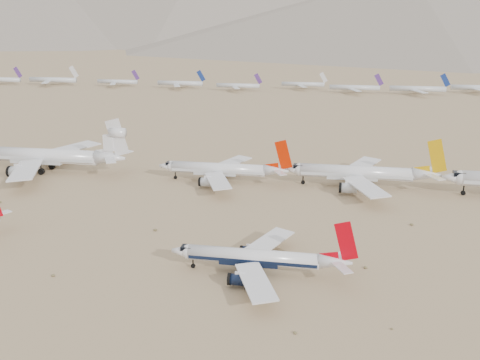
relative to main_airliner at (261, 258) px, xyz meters
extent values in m
plane|color=#987E58|center=(-1.06, 5.26, -3.83)|extent=(7000.00, 7000.00, 0.00)
cylinder|color=silver|center=(-1.78, 0.00, 0.17)|extent=(29.43, 3.48, 3.48)
cube|color=black|center=(-1.78, 0.00, -0.26)|extent=(28.84, 3.53, 0.78)
sphere|color=silver|center=(-16.50, 0.00, 0.17)|extent=(3.48, 3.48, 3.48)
cube|color=black|center=(-17.02, 0.00, 1.13)|extent=(2.43, 2.26, 0.87)
cone|color=silver|center=(16.41, 0.00, 0.43)|extent=(7.36, 3.48, 3.48)
cube|color=silver|center=(0.49, -10.32, -0.44)|extent=(11.36, 17.91, 0.54)
cube|color=silver|center=(17.84, -3.38, 0.87)|extent=(4.67, 6.11, 0.21)
cylinder|color=black|center=(-3.42, -7.23, -2.01)|extent=(4.09, 2.50, 2.50)
cube|color=silver|center=(0.49, 10.32, -0.44)|extent=(11.36, 17.91, 0.54)
cube|color=silver|center=(17.84, 3.38, 0.87)|extent=(4.67, 6.11, 0.21)
cylinder|color=black|center=(-3.42, 7.23, -2.01)|extent=(4.09, 2.50, 2.50)
cube|color=#B4000D|center=(18.45, 0.00, 5.51)|extent=(5.58, 0.28, 9.19)
cylinder|color=black|center=(-15.63, 0.00, -3.31)|extent=(1.04, 0.43, 1.04)
cylinder|color=black|center=(-0.56, -2.43, -3.10)|extent=(1.46, 0.87, 1.46)
cylinder|color=black|center=(-0.56, 2.43, -3.10)|extent=(1.46, 0.87, 1.46)
sphere|color=silver|center=(55.32, 66.27, 1.94)|extent=(5.02, 5.02, 5.02)
cube|color=black|center=(54.57, 66.27, 3.32)|extent=(3.51, 3.26, 1.25)
cylinder|color=black|center=(56.58, 66.27, -3.08)|extent=(1.50, 0.63, 1.50)
cylinder|color=silver|center=(22.26, 68.89, 1.36)|extent=(37.16, 4.52, 4.52)
cube|color=silver|center=(22.26, 68.89, 0.80)|extent=(36.42, 4.58, 1.02)
sphere|color=silver|center=(3.67, 68.89, 1.36)|extent=(4.52, 4.52, 4.52)
cube|color=black|center=(3.00, 68.89, 2.61)|extent=(3.16, 2.94, 1.13)
cone|color=silver|center=(45.22, 68.89, 1.70)|extent=(9.29, 4.52, 4.52)
cube|color=silver|center=(25.12, 55.79, 0.57)|extent=(14.35, 22.62, 0.70)
cube|color=silver|center=(47.03, 64.60, 2.27)|extent=(5.90, 7.71, 0.27)
cylinder|color=silver|center=(20.19, 59.70, -1.46)|extent=(5.16, 3.25, 3.25)
cube|color=silver|center=(25.12, 81.99, 0.57)|extent=(14.35, 22.62, 0.70)
cube|color=silver|center=(47.03, 73.18, 2.27)|extent=(5.90, 7.71, 0.27)
cylinder|color=silver|center=(20.19, 78.09, -1.46)|extent=(5.16, 3.25, 3.25)
cube|color=#D9A00A|center=(47.81, 68.89, 8.14)|extent=(7.04, 0.36, 11.61)
cylinder|color=black|center=(4.80, 68.89, -3.15)|extent=(1.35, 0.56, 1.35)
cylinder|color=black|center=(23.80, 65.73, -2.88)|extent=(1.90, 1.13, 1.90)
cylinder|color=black|center=(23.80, 72.05, -2.88)|extent=(1.90, 1.13, 1.90)
cylinder|color=silver|center=(-24.66, 66.81, 0.82)|extent=(33.08, 4.04, 4.04)
cube|color=silver|center=(-24.66, 66.81, 0.31)|extent=(32.42, 4.10, 0.91)
sphere|color=silver|center=(-41.20, 66.81, 0.82)|extent=(4.04, 4.04, 4.04)
cube|color=black|center=(-41.80, 66.81, 1.93)|extent=(2.83, 2.63, 1.01)
cone|color=silver|center=(-4.22, 66.81, 1.12)|extent=(8.27, 4.04, 4.04)
cube|color=silver|center=(-22.10, 55.14, 0.11)|extent=(12.77, 20.13, 0.62)
cube|color=silver|center=(-2.61, 62.99, 1.63)|extent=(5.25, 6.87, 0.24)
cylinder|color=silver|center=(-26.50, 58.62, -1.71)|extent=(4.59, 2.91, 2.91)
cube|color=silver|center=(-22.10, 78.48, 0.11)|extent=(12.77, 20.13, 0.62)
cube|color=silver|center=(-2.61, 70.63, 1.63)|extent=(5.25, 6.87, 0.24)
cylinder|color=silver|center=(-26.50, 75.01, -1.71)|extent=(4.59, 2.91, 2.91)
cube|color=#C21B00|center=(-1.92, 66.81, 6.86)|extent=(6.27, 0.32, 10.33)
cylinder|color=black|center=(-40.19, 66.81, -3.22)|extent=(1.21, 0.51, 1.21)
cylinder|color=black|center=(-23.28, 63.98, -2.98)|extent=(1.70, 1.01, 1.70)
cylinder|color=black|center=(-23.28, 69.64, -2.98)|extent=(1.70, 1.01, 1.70)
cylinder|color=silver|center=(-91.93, 67.34, 2.29)|extent=(44.43, 5.32, 5.32)
cube|color=silver|center=(-91.93, 67.34, 1.62)|extent=(43.54, 5.40, 1.20)
cone|color=silver|center=(-64.47, 67.34, 2.69)|extent=(11.11, 5.32, 5.32)
cube|color=silver|center=(-88.50, 51.72, 1.36)|extent=(17.16, 27.04, 0.83)
cube|color=silver|center=(-62.31, 62.22, 3.35)|extent=(7.05, 9.22, 0.32)
cylinder|color=silver|center=(-94.40, 56.38, -1.04)|extent=(6.17, 3.83, 3.83)
cube|color=silver|center=(-88.50, 82.95, 1.36)|extent=(17.16, 27.04, 0.83)
cube|color=silver|center=(-62.31, 72.45, 3.35)|extent=(7.05, 9.22, 0.32)
cylinder|color=silver|center=(-94.40, 78.29, -1.04)|extent=(6.17, 3.83, 3.83)
cube|color=silver|center=(-61.38, 67.34, 10.36)|extent=(8.42, 0.43, 13.88)
cylinder|color=silver|center=(-61.08, 67.34, 12.08)|extent=(5.55, 3.45, 3.45)
cylinder|color=black|center=(-90.08, 63.61, -2.71)|extent=(2.23, 1.33, 2.23)
cylinder|color=black|center=(-90.08, 71.06, -2.71)|extent=(2.23, 1.33, 2.23)
cube|color=#502C7C|center=(-249.25, 304.62, 6.84)|extent=(7.61, 0.38, 9.58)
cube|color=silver|center=(-267.22, 314.51, -0.11)|extent=(10.06, 17.58, 0.38)
cylinder|color=silver|center=(-220.82, 309.49, 0.62)|extent=(41.48, 4.10, 4.10)
cube|color=silver|center=(-201.30, 309.49, 7.55)|extent=(8.26, 0.41, 10.41)
cube|color=silver|center=(-220.82, 298.76, 0.01)|extent=(10.93, 19.10, 0.41)
cube|color=silver|center=(-220.82, 320.23, 0.01)|extent=(10.93, 19.10, 0.41)
cylinder|color=silver|center=(-163.63, 309.82, 0.25)|extent=(34.09, 3.37, 3.37)
cube|color=#502C7C|center=(-147.59, 309.82, 5.95)|extent=(6.79, 0.34, 8.55)
cube|color=silver|center=(-163.63, 301.00, -0.25)|extent=(8.98, 15.69, 0.34)
cube|color=silver|center=(-163.63, 318.64, -0.25)|extent=(8.98, 15.69, 0.34)
cylinder|color=silver|center=(-109.46, 307.56, 0.39)|extent=(36.83, 3.64, 3.64)
cube|color=navy|center=(-92.13, 307.56, 6.54)|extent=(7.33, 0.36, 9.24)
cube|color=silver|center=(-109.46, 298.03, -0.16)|extent=(9.70, 16.95, 0.36)
cube|color=silver|center=(-109.46, 317.10, -0.16)|extent=(9.70, 16.95, 0.36)
cylinder|color=silver|center=(-61.42, 302.12, 0.23)|extent=(33.66, 3.33, 3.33)
cube|color=#502C7C|center=(-45.59, 302.12, 5.86)|extent=(6.70, 0.33, 8.44)
cube|color=silver|center=(-61.42, 293.41, -0.27)|extent=(8.87, 15.49, 0.33)
cube|color=silver|center=(-61.42, 310.83, -0.27)|extent=(8.87, 15.49, 0.33)
cylinder|color=silver|center=(-12.44, 320.11, 0.23)|extent=(33.68, 3.33, 3.33)
cube|color=silver|center=(3.41, 320.11, 5.86)|extent=(6.71, 0.33, 8.45)
cube|color=silver|center=(-12.44, 311.39, -0.26)|extent=(8.87, 15.50, 0.33)
cube|color=silver|center=(-12.44, 328.83, -0.26)|extent=(8.87, 15.50, 0.33)
cylinder|color=silver|center=(27.20, 304.76, 0.40)|extent=(37.11, 3.67, 3.67)
cube|color=#502C7C|center=(44.66, 304.76, 6.60)|extent=(7.39, 0.37, 9.31)
cube|color=silver|center=(27.20, 295.16, -0.15)|extent=(9.78, 17.08, 0.37)
cube|color=silver|center=(27.20, 314.37, -0.15)|extent=(9.78, 17.08, 0.37)
cylinder|color=silver|center=(72.71, 304.95, 0.54)|extent=(39.91, 3.94, 3.94)
cube|color=navy|center=(91.50, 304.95, 7.21)|extent=(7.95, 0.39, 10.01)
cube|color=silver|center=(72.71, 294.62, -0.05)|extent=(10.52, 18.37, 0.39)
cube|color=silver|center=(72.71, 315.28, -0.05)|extent=(10.52, 18.37, 0.39)
cylinder|color=silver|center=(118.36, 320.33, 0.49)|extent=(38.82, 3.84, 3.84)
cube|color=silver|center=(118.36, 330.38, -0.09)|extent=(10.23, 17.87, 0.38)
cone|color=slate|center=(-701.06, 1105.26, 43.67)|extent=(855.00, 855.00, 95.00)
cone|color=slate|center=(148.94, 1105.26, 66.17)|extent=(1260.00, 1260.00, 140.00)
ellipsoid|color=brown|center=(-86.26, 32.46, -3.49)|extent=(1.12, 1.12, 0.62)
ellipsoid|color=brown|center=(-45.16, -9.64, -3.58)|extent=(0.84, 0.84, 0.46)
ellipsoid|color=brown|center=(-31.46, 19.66, -3.54)|extent=(0.98, 0.98, 0.54)
ellipsoid|color=brown|center=(9.64, -22.44, -3.62)|extent=(0.70, 0.70, 0.39)
ellipsoid|color=brown|center=(23.34, 6.86, -3.58)|extent=(0.84, 0.84, 0.46)
ellipsoid|color=brown|center=(37.04, 36.16, -3.54)|extent=(0.98, 0.98, 0.54)
ellipsoid|color=brown|center=(27.10, -17.88, -3.68)|extent=(0.51, 0.51, 0.28)
camera|label=1|loc=(14.96, -107.67, 51.48)|focal=40.00mm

